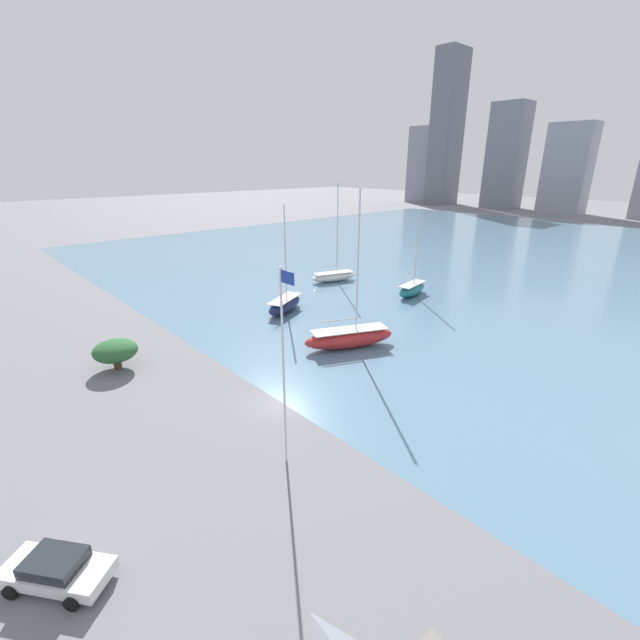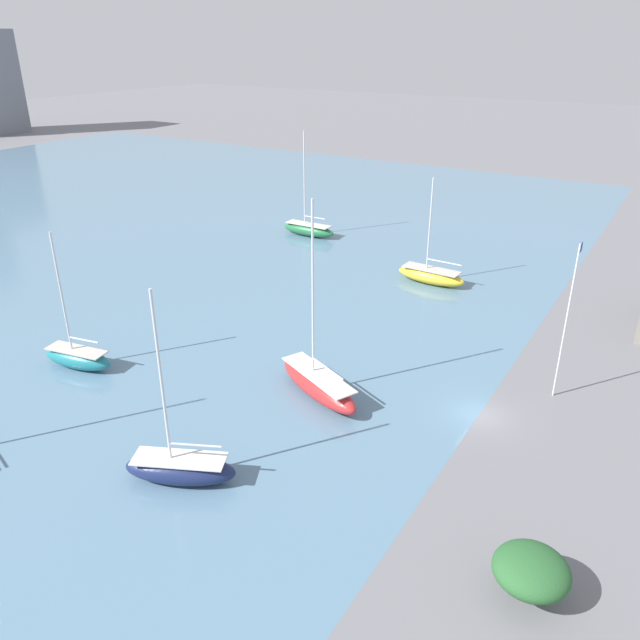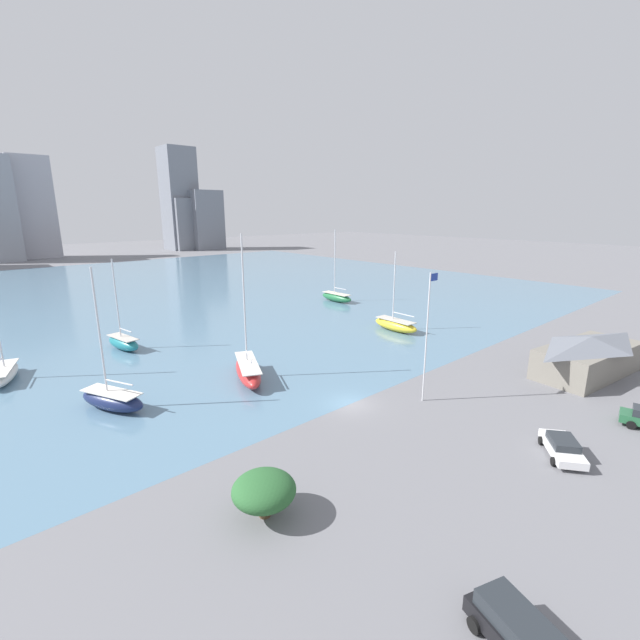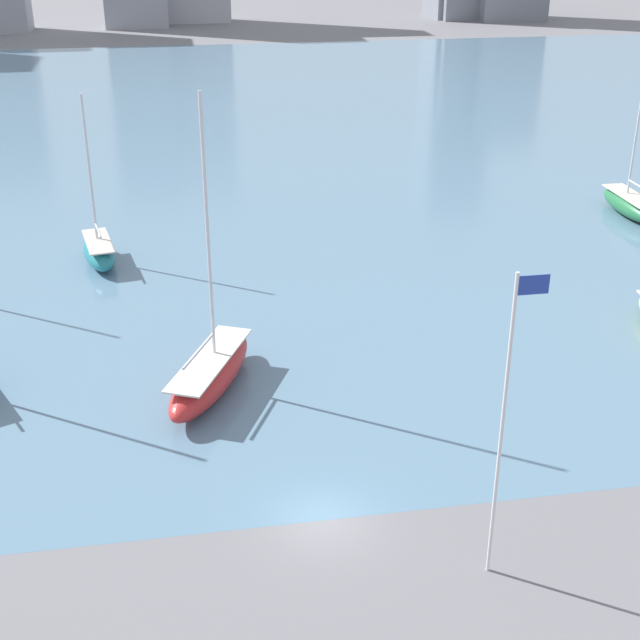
{
  "view_description": "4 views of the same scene",
  "coord_description": "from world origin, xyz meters",
  "px_view_note": "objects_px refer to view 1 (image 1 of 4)",
  "views": [
    {
      "loc": [
        23.98,
        -17.8,
        17.82
      ],
      "look_at": [
        -6.68,
        10.26,
        2.68
      ],
      "focal_mm": 24.0,
      "sensor_mm": 36.0,
      "label": 1
    },
    {
      "loc": [
        -40.42,
        -10.47,
        26.37
      ],
      "look_at": [
        0.57,
        14.5,
        4.26
      ],
      "focal_mm": 35.0,
      "sensor_mm": 36.0,
      "label": 2
    },
    {
      "loc": [
        -27.37,
        -26.45,
        18.07
      ],
      "look_at": [
        4.49,
        9.51,
        5.8
      ],
      "focal_mm": 24.0,
      "sensor_mm": 36.0,
      "label": 3
    },
    {
      "loc": [
        -5.31,
        -30.14,
        23.87
      ],
      "look_at": [
        1.37,
        8.68,
        5.3
      ],
      "focal_mm": 50.0,
      "sensor_mm": 36.0,
      "label": 4
    }
  ],
  "objects_px": {
    "parked_sedan_white": "(56,569)",
    "sailboat_teal": "(412,289)",
    "flag_pole": "(284,365)",
    "sailboat_red": "(349,337)",
    "sailboat_white": "(334,276)",
    "sailboat_navy": "(285,304)"
  },
  "relations": [
    {
      "from": "sailboat_red",
      "to": "sailboat_white",
      "type": "bearing_deg",
      "value": 164.06
    },
    {
      "from": "flag_pole",
      "to": "sailboat_red",
      "type": "bearing_deg",
      "value": 121.76
    },
    {
      "from": "sailboat_white",
      "to": "parked_sedan_white",
      "type": "bearing_deg",
      "value": -39.63
    },
    {
      "from": "flag_pole",
      "to": "sailboat_white",
      "type": "bearing_deg",
      "value": 132.05
    },
    {
      "from": "sailboat_red",
      "to": "sailboat_navy",
      "type": "distance_m",
      "value": 13.66
    },
    {
      "from": "parked_sedan_white",
      "to": "flag_pole",
      "type": "bearing_deg",
      "value": 140.66
    },
    {
      "from": "sailboat_red",
      "to": "sailboat_teal",
      "type": "bearing_deg",
      "value": 133.51
    },
    {
      "from": "flag_pole",
      "to": "sailboat_teal",
      "type": "distance_m",
      "value": 40.28
    },
    {
      "from": "sailboat_white",
      "to": "sailboat_red",
      "type": "bearing_deg",
      "value": -23.09
    },
    {
      "from": "sailboat_teal",
      "to": "sailboat_red",
      "type": "bearing_deg",
      "value": -81.17
    },
    {
      "from": "sailboat_teal",
      "to": "parked_sedan_white",
      "type": "xyz_separation_m",
      "value": [
        16.38,
        -49.0,
        -0.22
      ]
    },
    {
      "from": "sailboat_white",
      "to": "parked_sedan_white",
      "type": "distance_m",
      "value": 55.01
    },
    {
      "from": "sailboat_white",
      "to": "sailboat_navy",
      "type": "relative_size",
      "value": 1.15
    },
    {
      "from": "sailboat_red",
      "to": "sailboat_teal",
      "type": "height_order",
      "value": "sailboat_red"
    },
    {
      "from": "sailboat_teal",
      "to": "sailboat_white",
      "type": "xyz_separation_m",
      "value": [
        -13.39,
        -2.74,
        -0.09
      ]
    },
    {
      "from": "parked_sedan_white",
      "to": "sailboat_teal",
      "type": "bearing_deg",
      "value": 160.8
    },
    {
      "from": "flag_pole",
      "to": "sailboat_navy",
      "type": "distance_m",
      "value": 30.19
    },
    {
      "from": "sailboat_red",
      "to": "sailboat_white",
      "type": "height_order",
      "value": "sailboat_red"
    },
    {
      "from": "flag_pole",
      "to": "parked_sedan_white",
      "type": "bearing_deg",
      "value": -91.66
    },
    {
      "from": "sailboat_white",
      "to": "sailboat_teal",
      "type": "bearing_deg",
      "value": 29.16
    },
    {
      "from": "flag_pole",
      "to": "parked_sedan_white",
      "type": "relative_size",
      "value": 2.51
    },
    {
      "from": "sailboat_red",
      "to": "parked_sedan_white",
      "type": "distance_m",
      "value": 30.4
    }
  ]
}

